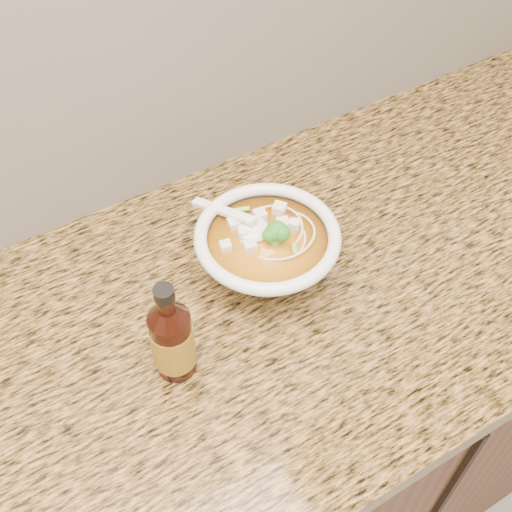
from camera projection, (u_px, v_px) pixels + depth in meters
cabinet at (121, 508)px, 1.25m from camera, size 4.00×0.65×0.86m
counter_slab at (70, 398)px, 0.91m from camera, size 4.00×0.68×0.04m
soup_bowl at (267, 253)px, 0.99m from camera, size 0.22×0.24×0.12m
hot_sauce_bottle at (172, 340)px, 0.87m from camera, size 0.08×0.08×0.18m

